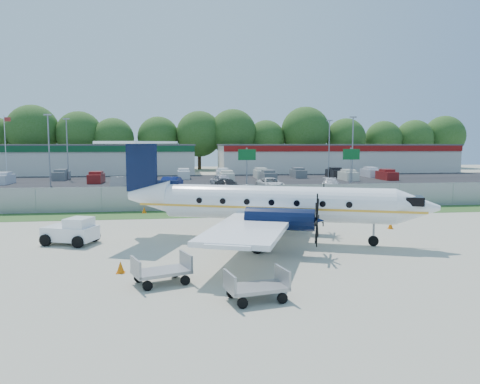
{
  "coord_description": "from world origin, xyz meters",
  "views": [
    {
      "loc": [
        -4.07,
        -23.93,
        5.47
      ],
      "look_at": [
        0.0,
        6.0,
        2.3
      ],
      "focal_mm": 35.0,
      "sensor_mm": 36.0,
      "label": 1
    }
  ],
  "objects": [
    {
      "name": "ground",
      "position": [
        0.0,
        0.0,
        0.0
      ],
      "size": [
        170.0,
        170.0,
        0.0
      ],
      "primitive_type": "plane",
      "color": "#B5B199",
      "rests_on": "ground"
    },
    {
      "name": "grass_verge",
      "position": [
        0.0,
        12.0,
        0.01
      ],
      "size": [
        170.0,
        4.0,
        0.02
      ],
      "primitive_type": "cube",
      "color": "#2D561E",
      "rests_on": "ground"
    },
    {
      "name": "access_road",
      "position": [
        0.0,
        19.0,
        0.01
      ],
      "size": [
        170.0,
        8.0,
        0.02
      ],
      "primitive_type": "cube",
      "color": "black",
      "rests_on": "ground"
    },
    {
      "name": "parking_lot",
      "position": [
        0.0,
        40.0,
        0.01
      ],
      "size": [
        170.0,
        32.0,
        0.02
      ],
      "primitive_type": "cube",
      "color": "black",
      "rests_on": "ground"
    },
    {
      "name": "perimeter_fence",
      "position": [
        0.0,
        14.0,
        1.0
      ],
      "size": [
        120.0,
        0.06,
        1.99
      ],
      "color": "gray",
      "rests_on": "ground"
    },
    {
      "name": "building_west",
      "position": [
        -24.0,
        61.98,
        2.63
      ],
      "size": [
        46.4,
        12.4,
        5.24
      ],
      "color": "silver",
      "rests_on": "ground"
    },
    {
      "name": "building_east",
      "position": [
        26.0,
        61.98,
        2.63
      ],
      "size": [
        44.4,
        12.4,
        5.24
      ],
      "color": "silver",
      "rests_on": "ground"
    },
    {
      "name": "sign_left",
      "position": [
        -8.0,
        22.91,
        3.61
      ],
      "size": [
        1.8,
        0.26,
        5.0
      ],
      "color": "gray",
      "rests_on": "ground"
    },
    {
      "name": "sign_mid",
      "position": [
        3.0,
        22.91,
        3.61
      ],
      "size": [
        1.8,
        0.26,
        5.0
      ],
      "color": "gray",
      "rests_on": "ground"
    },
    {
      "name": "sign_right",
      "position": [
        14.0,
        22.91,
        3.61
      ],
      "size": [
        1.8,
        0.26,
        5.0
      ],
      "color": "gray",
      "rests_on": "ground"
    },
    {
      "name": "flagpole_east",
      "position": [
        -30.92,
        55.0,
        5.64
      ],
      "size": [
        1.06,
        0.12,
        10.0
      ],
      "color": "white",
      "rests_on": "ground"
    },
    {
      "name": "light_pole_nw",
      "position": [
        -20.0,
        38.0,
        5.23
      ],
      "size": [
        0.9,
        0.35,
        9.09
      ],
      "color": "gray",
      "rests_on": "ground"
    },
    {
      "name": "light_pole_ne",
      "position": [
        20.0,
        38.0,
        5.23
      ],
      "size": [
        0.9,
        0.35,
        9.09
      ],
      "color": "gray",
      "rests_on": "ground"
    },
    {
      "name": "light_pole_sw",
      "position": [
        -20.0,
        48.0,
        5.23
      ],
      "size": [
        0.9,
        0.35,
        9.09
      ],
      "color": "gray",
      "rests_on": "ground"
    },
    {
      "name": "light_pole_se",
      "position": [
        20.0,
        48.0,
        5.23
      ],
      "size": [
        0.9,
        0.35,
        9.09
      ],
      "color": "gray",
      "rests_on": "ground"
    },
    {
      "name": "tree_line",
      "position": [
        0.0,
        74.0,
        0.0
      ],
      "size": [
        112.0,
        6.0,
        14.0
      ],
      "primitive_type": null,
      "color": "#264E17",
      "rests_on": "ground"
    },
    {
      "name": "aircraft",
      "position": [
        1.04,
        1.37,
        2.15
      ],
      "size": [
        18.09,
        17.6,
        5.58
      ],
      "color": "white",
      "rests_on": "ground"
    },
    {
      "name": "pushback_tug",
      "position": [
        -9.73,
        2.1,
        0.69
      ],
      "size": [
        3.08,
        2.69,
        1.45
      ],
      "color": "white",
      "rests_on": "ground"
    },
    {
      "name": "baggage_cart_near",
      "position": [
        -4.7,
        -5.91,
        0.52
      ],
      "size": [
        2.45,
        1.94,
        1.12
      ],
      "color": "gray",
      "rests_on": "ground"
    },
    {
      "name": "baggage_cart_far",
      "position": [
        -1.37,
        -8.35,
        0.51
      ],
      "size": [
        2.28,
        1.64,
        1.09
      ],
      "color": "gray",
      "rests_on": "ground"
    },
    {
      "name": "cone_nose",
      "position": [
        9.48,
        4.06,
        0.23
      ],
      "size": [
        0.34,
        0.34,
        0.48
      ],
      "color": "#D86506",
      "rests_on": "ground"
    },
    {
      "name": "cone_port_wing",
      "position": [
        -6.48,
        -4.12,
        0.24
      ],
      "size": [
        0.36,
        0.36,
        0.51
      ],
      "color": "#D86506",
      "rests_on": "ground"
    },
    {
      "name": "cone_starboard_wing",
      "position": [
        -6.62,
        12.92,
        0.25
      ],
      "size": [
        0.37,
        0.37,
        0.53
      ],
      "color": "#D86506",
      "rests_on": "ground"
    },
    {
      "name": "road_car_mid",
      "position": [
        2.26,
        20.29,
        0.0
      ],
      "size": [
        4.7,
        2.29,
        1.48
      ],
      "primitive_type": "imported",
      "rotation": [
        0.0,
        0.0,
        -1.74
      ],
      "color": "#595B5E",
      "rests_on": "ground"
    },
    {
      "name": "road_car_east",
      "position": [
        24.79,
        18.28,
        0.0
      ],
      "size": [
        4.29,
        2.03,
        1.42
      ],
      "primitive_type": "imported",
      "rotation": [
        0.0,
        0.0,
        1.66
      ],
      "color": "black",
      "rests_on": "ground"
    },
    {
      "name": "parked_car_a",
      "position": [
        -10.52,
        29.55,
        0.0
      ],
      "size": [
        2.39,
        5.33,
        1.7
      ],
      "primitive_type": "imported",
      "rotation": [
        0.0,
        0.0,
        0.12
      ],
      "color": "#595B5E",
      "rests_on": "ground"
    },
    {
      "name": "parked_car_b",
      "position": [
        -4.81,
        28.96,
        0.0
      ],
      "size": [
        3.05,
        5.36,
        1.67
      ],
      "primitive_type": "imported",
      "rotation": [
        0.0,
        0.0,
        -0.27
      ],
      "color": "navy",
      "rests_on": "ground"
    },
    {
      "name": "parked_car_c",
      "position": [
        1.69,
        28.86,
        0.0
      ],
      "size": [
        3.3,
        4.98,
        1.34
      ],
      "primitive_type": "imported",
      "rotation": [
        0.0,
        0.0,
        0.34
      ],
      "color": "black",
      "rests_on": "ground"
    },
    {
      "name": "parked_car_d",
      "position": [
        6.8,
        29.57,
        0.0
      ],
      "size": [
        2.89,
        5.32,
        1.42
      ],
      "primitive_type": "imported",
      "rotation": [
        0.0,
        0.0,
        0.11
      ],
      "color": "silver",
      "rests_on": "ground"
    },
    {
      "name": "parked_car_e",
      "position": [
        13.76,
        28.48,
        0.0
      ],
      "size": [
        2.97,
        4.97,
        1.35
      ],
      "primitive_type": "imported",
      "rotation": [
        0.0,
        0.0,
        -0.25
      ],
      "color": "silver",
      "rests_on": "ground"
    },
    {
      "name": "parked_car_f",
      "position": [
        -8.65,
        35.33,
        0.0
      ],
      "size": [
        3.59,
        6.08,
        1.59
      ],
      "primitive_type": "imported",
      "rotation": [
        0.0,
        0.0,
        2.96
      ],
      "color": "beige",
      "rests_on": "ground"
    },
    {
      "name": "parked_car_g",
      "position": [
        1.53,
        35.62,
        0.0
      ],
      "size": [
        2.88,
        4.86,
        1.55
      ],
      "primitive_type": "imported",
      "rotation": [
        0.0,
        0.0,
        3.39
      ],
      "color": "silver",
      "rests_on": "ground"
    },
    {
      "name": "far_parking_rows",
      "position": [
        0.0,
        45.0,
        0.0
      ],
      "size": [
        56.0,
        10.0,
        1.6
      ],
      "primitive_type": null,
      "color": "gray",
      "rests_on": "ground"
    }
  ]
}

